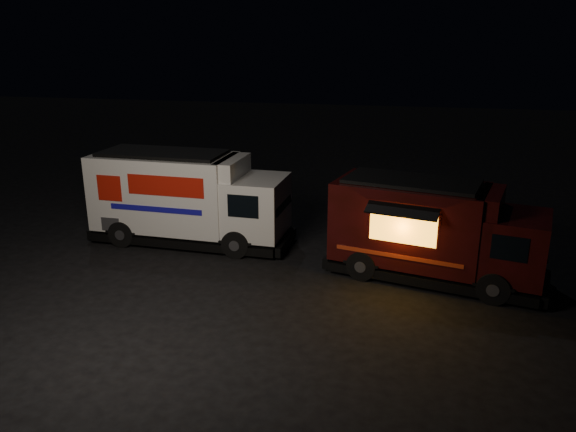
% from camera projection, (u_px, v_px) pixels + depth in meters
% --- Properties ---
extents(ground, '(80.00, 80.00, 0.00)m').
position_uv_depth(ground, '(246.00, 291.00, 14.12)').
color(ground, black).
rests_on(ground, ground).
extents(white_truck, '(6.27, 2.35, 2.81)m').
position_uv_depth(white_truck, '(190.00, 198.00, 17.12)').
color(white_truck, silver).
rests_on(white_truck, ground).
extents(red_truck, '(5.93, 3.29, 2.61)m').
position_uv_depth(red_truck, '(437.00, 231.00, 14.51)').
color(red_truck, '#33090A').
rests_on(red_truck, ground).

